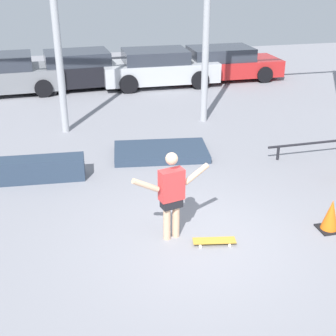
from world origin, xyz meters
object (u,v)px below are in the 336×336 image
(manual_pad, at_px, (161,152))
(parked_car_red, at_px, (223,64))
(grind_box, at_px, (42,169))
(parked_car_silver, at_px, (159,68))
(skateboarder, at_px, (172,192))
(skateboard, at_px, (214,241))
(traffic_cone, at_px, (331,215))
(parked_car_black, at_px, (81,70))
(grind_rail, at_px, (324,143))
(parked_car_grey, at_px, (5,75))

(manual_pad, xyz_separation_m, parked_car_red, (4.20, 7.21, 0.55))
(grind_box, bearing_deg, parked_car_red, 48.36)
(manual_pad, height_order, parked_car_silver, parked_car_silver)
(skateboarder, bearing_deg, skateboard, -42.68)
(traffic_cone, bearing_deg, parked_car_red, 80.29)
(manual_pad, xyz_separation_m, parked_car_black, (-1.47, 7.27, 0.58))
(grind_rail, bearing_deg, parked_car_black, 123.80)
(grind_box, bearing_deg, manual_pad, 14.99)
(grind_box, height_order, parked_car_black, parked_car_black)
(parked_car_silver, bearing_deg, skateboarder, -100.70)
(parked_car_red, bearing_deg, parked_car_silver, -172.74)
(skateboard, relative_size, parked_car_black, 0.18)
(parked_car_grey, height_order, parked_car_red, parked_car_grey)
(parked_car_black, xyz_separation_m, parked_car_silver, (2.93, -0.39, 0.01))
(parked_car_grey, relative_size, parked_car_silver, 0.94)
(parked_car_silver, xyz_separation_m, traffic_cone, (0.79, -11.07, -0.38))
(manual_pad, xyz_separation_m, parked_car_grey, (-4.23, 7.05, 0.60))
(grind_box, bearing_deg, skateboarder, -53.01)
(skateboarder, xyz_separation_m, grind_rail, (4.67, 2.83, -0.60))
(grind_box, xyz_separation_m, parked_car_red, (7.11, 7.99, 0.37))
(grind_rail, distance_m, parked_car_red, 8.16)
(parked_car_red, bearing_deg, parked_car_grey, -178.62)
(parked_car_silver, xyz_separation_m, parked_car_red, (2.75, 0.34, -0.04))
(parked_car_silver, bearing_deg, grind_box, -119.18)
(grind_rail, xyz_separation_m, parked_car_silver, (-2.56, 7.81, 0.37))
(skateboard, bearing_deg, skateboarder, 161.06)
(grind_box, distance_m, parked_car_silver, 8.82)
(skateboarder, xyz_separation_m, traffic_cone, (2.90, -0.42, -0.61))
(skateboarder, height_order, grind_rail, skateboarder)
(grind_box, height_order, parked_car_silver, parked_car_silver)
(grind_box, bearing_deg, grind_rail, -1.33)
(parked_car_grey, bearing_deg, skateboarder, -74.23)
(grind_rail, relative_size, parked_car_red, 0.68)
(grind_rail, height_order, parked_car_grey, parked_car_grey)
(skateboarder, xyz_separation_m, parked_car_grey, (-3.58, 10.82, -0.23))
(manual_pad, relative_size, parked_car_red, 0.52)
(traffic_cone, bearing_deg, parked_car_grey, 119.97)
(parked_car_black, xyz_separation_m, traffic_cone, (3.72, -11.46, -0.37))
(parked_car_silver, bearing_deg, manual_pad, -101.47)
(grind_box, height_order, parked_car_grey, parked_car_grey)
(skateboard, xyz_separation_m, parked_car_silver, (1.42, 11.03, 0.61))
(grind_box, distance_m, parked_car_red, 10.70)
(skateboard, distance_m, manual_pad, 4.15)
(skateboard, distance_m, parked_car_silver, 11.14)
(parked_car_grey, xyz_separation_m, parked_car_black, (2.76, 0.22, -0.01))
(parked_car_silver, distance_m, traffic_cone, 11.10)
(parked_car_grey, height_order, parked_car_black, parked_car_grey)
(parked_car_red, bearing_deg, skateboard, -109.91)
(skateboarder, relative_size, grind_box, 0.88)
(skateboarder, bearing_deg, manual_pad, 66.73)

